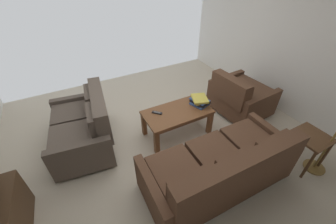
% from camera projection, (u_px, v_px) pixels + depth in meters
% --- Properties ---
extents(ground_plane, '(4.93, 4.91, 0.01)m').
position_uv_depth(ground_plane, '(162.00, 139.00, 3.42)').
color(ground_plane, beige).
extents(wall_left, '(0.12, 4.91, 2.89)m').
position_uv_depth(wall_left, '(291.00, 28.00, 3.47)').
color(wall_left, white).
rests_on(wall_left, ground).
extents(sofa_main, '(1.89, 0.88, 0.84)m').
position_uv_depth(sofa_main, '(221.00, 168.00, 2.50)').
color(sofa_main, black).
rests_on(sofa_main, ground).
extents(loveseat_near, '(0.98, 1.37, 0.87)m').
position_uv_depth(loveseat_near, '(85.00, 127.00, 3.11)').
color(loveseat_near, black).
rests_on(loveseat_near, ground).
extents(coffee_table, '(1.06, 0.57, 0.46)m').
position_uv_depth(coffee_table, '(177.00, 115.00, 3.30)').
color(coffee_table, brown).
rests_on(coffee_table, ground).
extents(end_table, '(0.43, 0.43, 0.53)m').
position_uv_depth(end_table, '(309.00, 141.00, 2.77)').
color(end_table, brown).
rests_on(end_table, ground).
extents(armchair_side, '(0.94, 1.01, 0.81)m').
position_uv_depth(armchair_side, '(240.00, 97.00, 3.81)').
color(armchair_side, black).
rests_on(armchair_side, ground).
extents(book_stack, '(0.32, 0.35, 0.13)m').
position_uv_depth(book_stack, '(200.00, 101.00, 3.38)').
color(book_stack, '#385693').
rests_on(book_stack, coffee_table).
extents(tv_remote, '(0.14, 0.15, 0.02)m').
position_uv_depth(tv_remote, '(157.00, 113.00, 3.21)').
color(tv_remote, black).
rests_on(tv_remote, coffee_table).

